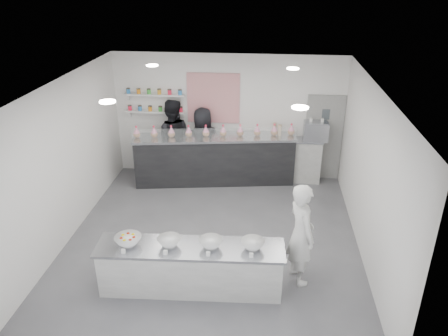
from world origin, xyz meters
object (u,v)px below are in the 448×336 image
at_px(back_bar, 215,159).
at_px(staff_right, 203,143).
at_px(prep_counter, 191,268).
at_px(espresso_ledge, 291,160).
at_px(staff_left, 172,139).
at_px(woman_prep, 301,234).
at_px(espresso_machine, 316,131).

xyz_separation_m(back_bar, staff_right, (-0.31, 0.25, 0.30)).
relative_size(prep_counter, espresso_ledge, 2.06).
relative_size(back_bar, staff_left, 1.94).
xyz_separation_m(prep_counter, back_bar, (-0.10, 3.91, 0.18)).
bearing_deg(woman_prep, back_bar, 4.68).
bearing_deg(back_bar, espresso_ledge, 0.74).
xyz_separation_m(back_bar, espresso_machine, (2.35, 0.30, 0.70)).
xyz_separation_m(back_bar, espresso_ledge, (1.81, 0.30, -0.05)).
height_order(espresso_machine, woman_prep, woman_prep).
relative_size(prep_counter, staff_right, 1.67).
bearing_deg(espresso_machine, woman_prep, -97.80).
bearing_deg(staff_left, back_bar, 161.64).
relative_size(espresso_machine, staff_left, 0.29).
distance_m(prep_counter, espresso_ledge, 4.55).
bearing_deg(staff_left, prep_counter, 100.51).
bearing_deg(back_bar, prep_counter, -97.29).
relative_size(espresso_ledge, staff_right, 0.81).
height_order(back_bar, espresso_machine, espresso_machine).
distance_m(espresso_ledge, staff_right, 2.16).
distance_m(espresso_machine, woman_prep, 3.84).
relative_size(espresso_ledge, staff_left, 0.73).
bearing_deg(espresso_machine, staff_left, -179.11).
bearing_deg(prep_counter, staff_left, 102.81).
xyz_separation_m(espresso_machine, staff_left, (-3.42, -0.05, -0.30)).
bearing_deg(woman_prep, staff_left, 14.82).
height_order(espresso_ledge, woman_prep, woman_prep).
bearing_deg(staff_right, staff_left, -22.49).
bearing_deg(woman_prep, prep_counter, 80.73).
distance_m(espresso_ledge, woman_prep, 3.80).
bearing_deg(woman_prep, espresso_machine, -30.84).
distance_m(staff_left, staff_right, 0.77).
bearing_deg(staff_right, espresso_machine, 158.65).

